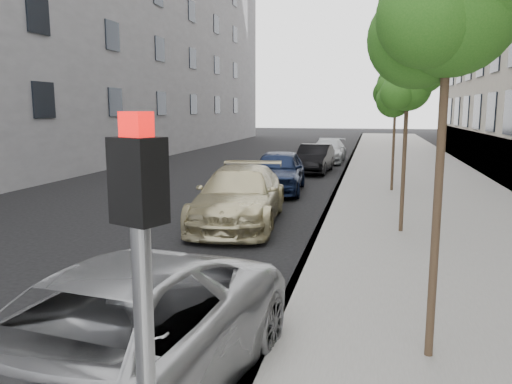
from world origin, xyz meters
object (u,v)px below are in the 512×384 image
(suv, at_px, (240,196))
(tree_near, at_px, (452,6))
(minivan, at_px, (100,350))
(sedan_blue, at_px, (278,171))
(tree_mid, at_px, (409,88))
(sedan_rear, at_px, (328,151))
(signal_pole, at_px, (144,332))
(tree_far, at_px, (397,85))
(sedan_black, at_px, (314,159))

(suv, bearing_deg, tree_near, -63.51)
(tree_near, relative_size, minivan, 0.93)
(sedan_blue, bearing_deg, tree_near, -75.63)
(tree_mid, bearing_deg, sedan_rear, 100.90)
(minivan, height_order, sedan_rear, minivan)
(tree_near, distance_m, signal_pole, 4.84)
(tree_mid, height_order, signal_pole, tree_mid)
(tree_mid, relative_size, tree_far, 0.90)
(tree_mid, height_order, sedan_black, tree_mid)
(tree_near, xyz_separation_m, minivan, (-3.37, -1.88, -3.49))
(signal_pole, bearing_deg, minivan, 148.58)
(tree_mid, bearing_deg, sedan_blue, 125.05)
(suv, distance_m, sedan_rear, 16.84)
(tree_mid, xyz_separation_m, sedan_rear, (-3.33, 17.27, -2.94))
(minivan, height_order, suv, suv)
(tree_near, distance_m, tree_mid, 6.53)
(signal_pole, relative_size, sedan_rear, 0.63)
(minivan, relative_size, sedan_rear, 1.13)
(tree_mid, height_order, tree_far, tree_far)
(suv, xyz_separation_m, sedan_rear, (0.96, 16.81, -0.08))
(signal_pole, distance_m, minivan, 2.78)
(sedan_black, distance_m, sedan_rear, 5.09)
(sedan_blue, distance_m, sedan_rear, 11.25)
(tree_far, bearing_deg, sedan_black, 122.09)
(tree_far, height_order, sedan_rear, tree_far)
(sedan_blue, bearing_deg, tree_mid, -59.30)
(tree_mid, distance_m, sedan_blue, 7.93)
(sedan_rear, bearing_deg, sedan_black, -91.41)
(tree_far, xyz_separation_m, minivan, (-3.37, -14.88, -3.26))
(sedan_blue, height_order, sedan_rear, sedan_blue)
(tree_near, distance_m, sedan_blue, 13.71)
(suv, height_order, sedan_rear, suv)
(tree_far, relative_size, sedan_rear, 0.99)
(minivan, height_order, sedan_black, minivan)
(sedan_black, bearing_deg, signal_pole, -82.48)
(tree_near, bearing_deg, tree_far, 90.00)
(tree_mid, bearing_deg, signal_pole, -100.33)
(suv, bearing_deg, signal_pole, -82.63)
(minivan, bearing_deg, signal_pole, -46.11)
(tree_mid, xyz_separation_m, signal_pole, (-1.89, -10.36, -1.62))
(tree_far, height_order, signal_pole, tree_far)
(suv, height_order, sedan_black, suv)
(tree_far, distance_m, sedan_blue, 5.35)
(tree_mid, relative_size, suv, 0.80)
(suv, distance_m, sedan_blue, 5.60)
(tree_mid, xyz_separation_m, sedan_black, (-3.56, 12.19, -2.93))
(sedan_black, xyz_separation_m, sedan_rear, (0.24, 5.09, -0.01))
(sedan_blue, bearing_deg, sedan_rear, 80.91)
(tree_mid, relative_size, sedan_rear, 0.89)
(tree_mid, bearing_deg, sedan_black, 106.31)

